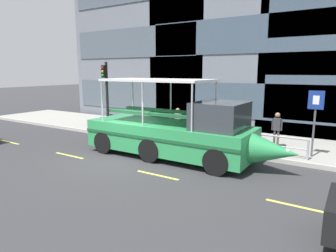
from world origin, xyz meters
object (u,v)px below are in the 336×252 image
at_px(pedestrian_mid_right, 178,120).
at_px(pedestrian_mid_left, 196,119).
at_px(parking_sign, 315,112).
at_px(leaned_bicycle, 114,124).
at_px(duck_tour_boat, 179,133).
at_px(traffic_light_pole, 106,90).
at_px(pedestrian_near_bow, 277,127).

bearing_deg(pedestrian_mid_right, pedestrian_mid_left, 16.37).
height_order(parking_sign, leaned_bicycle, parking_sign).
bearing_deg(pedestrian_mid_left, leaned_bicycle, -171.86).
relative_size(parking_sign, duck_tour_boat, 0.30).
distance_m(traffic_light_pole, leaned_bicycle, 2.13).
relative_size(leaned_bicycle, duck_tour_boat, 0.19).
relative_size(parking_sign, pedestrian_mid_left, 1.58).
bearing_deg(pedestrian_mid_left, duck_tour_boat, -75.80).
bearing_deg(traffic_light_pole, pedestrian_mid_right, 8.78).
bearing_deg(pedestrian_near_bow, parking_sign, -25.19).
bearing_deg(pedestrian_mid_right, leaned_bicycle, -173.82).
relative_size(traffic_light_pole, pedestrian_mid_right, 2.56).
height_order(traffic_light_pole, pedestrian_near_bow, traffic_light_pole).
distance_m(pedestrian_near_bow, pedestrian_mid_right, 5.10).
xyz_separation_m(traffic_light_pole, parking_sign, (11.23, 0.45, -0.59)).
distance_m(parking_sign, leaned_bicycle, 11.02).
height_order(traffic_light_pole, parking_sign, traffic_light_pole).
height_order(parking_sign, duck_tour_boat, duck_tour_boat).
relative_size(pedestrian_near_bow, pedestrian_mid_right, 1.04).
distance_m(duck_tour_boat, pedestrian_near_bow, 4.76).
bearing_deg(parking_sign, duck_tour_boat, -151.55).
relative_size(parking_sign, pedestrian_near_bow, 1.67).
xyz_separation_m(traffic_light_pole, leaned_bicycle, (0.31, 0.24, -2.10)).
height_order(pedestrian_near_bow, pedestrian_mid_left, pedestrian_mid_left).
relative_size(leaned_bicycle, pedestrian_near_bow, 1.05).
height_order(duck_tour_boat, pedestrian_mid_right, duck_tour_boat).
relative_size(pedestrian_mid_left, pedestrian_mid_right, 1.10).
xyz_separation_m(parking_sign, pedestrian_mid_left, (-5.74, 0.54, -0.82)).
bearing_deg(pedestrian_near_bow, leaned_bicycle, -174.01).
distance_m(traffic_light_pole, parking_sign, 11.26).
xyz_separation_m(leaned_bicycle, pedestrian_mid_left, (5.18, 0.74, 0.68)).
bearing_deg(pedestrian_mid_left, pedestrian_near_bow, 3.26).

